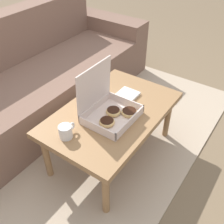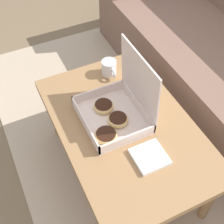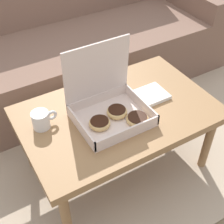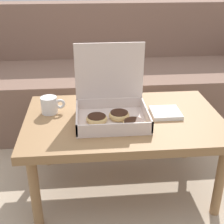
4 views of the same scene
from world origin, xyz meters
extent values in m
plane|color=#756047|center=(0.00, 0.00, 0.00)|extent=(12.00, 12.00, 0.00)
cube|color=tan|center=(0.00, 0.30, 0.01)|extent=(2.65, 1.84, 0.01)
cube|color=#997047|center=(0.00, -0.07, 0.40)|extent=(0.94, 0.60, 0.04)
cylinder|color=#997047|center=(-0.41, -0.31, 0.19)|extent=(0.04, 0.04, 0.38)
cylinder|color=#997047|center=(-0.41, 0.17, 0.19)|extent=(0.04, 0.04, 0.38)
cylinder|color=#997047|center=(0.41, 0.17, 0.19)|extent=(0.04, 0.04, 0.38)
cube|color=silver|center=(-0.06, -0.11, 0.42)|extent=(0.33, 0.28, 0.01)
cube|color=silver|center=(-0.06, -0.25, 0.45)|extent=(0.33, 0.01, 0.05)
cube|color=silver|center=(-0.06, 0.02, 0.45)|extent=(0.33, 0.01, 0.05)
cube|color=silver|center=(-0.22, -0.11, 0.45)|extent=(0.01, 0.28, 0.05)
cube|color=silver|center=(0.10, -0.11, 0.45)|extent=(0.01, 0.28, 0.05)
cube|color=silver|center=(-0.06, 0.02, 0.62)|extent=(0.33, 0.02, 0.28)
torus|color=#E5BC75|center=(-0.02, -0.10, 0.44)|extent=(0.10, 0.10, 0.03)
cylinder|color=black|center=(-0.02, -0.10, 0.45)|extent=(0.08, 0.08, 0.01)
torus|color=#E5BC75|center=(-0.13, -0.12, 0.44)|extent=(0.10, 0.10, 0.03)
cylinder|color=black|center=(-0.13, -0.12, 0.45)|extent=(0.08, 0.08, 0.01)
torus|color=#E5BC75|center=(0.03, -0.19, 0.44)|extent=(0.10, 0.10, 0.03)
cylinder|color=black|center=(0.03, -0.19, 0.45)|extent=(0.09, 0.09, 0.01)
cylinder|color=white|center=(-0.36, 0.01, 0.46)|extent=(0.08, 0.08, 0.08)
torus|color=white|center=(-0.30, 0.01, 0.46)|extent=(0.05, 0.01, 0.05)
cube|color=white|center=(0.21, -0.06, 0.43)|extent=(0.14, 0.14, 0.02)
camera|label=1|loc=(-1.11, -0.85, 1.50)|focal=42.00mm
camera|label=2|loc=(0.79, -0.52, 1.56)|focal=50.00mm
camera|label=3|loc=(-0.59, -1.02, 1.41)|focal=50.00mm
camera|label=4|loc=(-0.18, -1.39, 1.08)|focal=50.00mm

